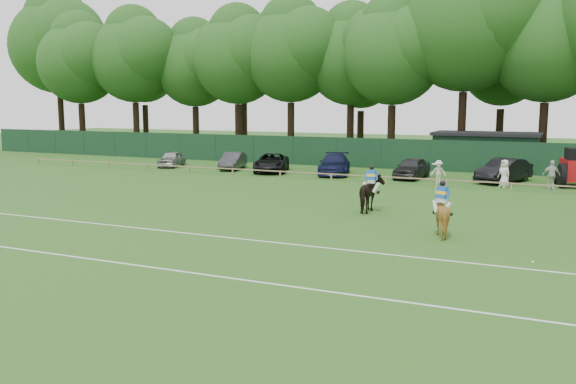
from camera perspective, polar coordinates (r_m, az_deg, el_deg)
The scene contains 21 objects.
ground at distance 25.71m, azimuth -3.81°, elevation -3.91°, with size 160.00×160.00×0.00m, color #1E4C14.
horse_dark at distance 30.77m, azimuth 7.78°, elevation -0.17°, with size 1.00×2.19×1.85m, color black.
horse_chestnut at distance 25.82m, azimuth 14.16°, elevation -2.09°, with size 1.44×1.61×1.78m, color brown.
sedan_silver at distance 53.11m, azimuth -10.82°, elevation 3.07°, with size 1.59×3.95×1.35m, color #9DA0A2.
sedan_grey at distance 50.25m, azimuth -5.18°, elevation 2.92°, with size 1.47×4.22×1.39m, color #313234.
suv_black at distance 48.16m, azimuth -1.56°, elevation 2.75°, with size 2.41×5.23×1.45m, color black.
sedan_navy at distance 46.54m, azimuth 4.37°, elevation 2.59°, with size 2.18×5.37×1.56m, color #111537.
hatch_grey at distance 44.91m, azimuth 11.51°, elevation 2.22°, with size 1.80×4.47×1.52m, color #2A2B2C.
estate_black at distance 44.35m, azimuth 19.54°, elevation 1.90°, with size 1.73×4.97×1.64m, color black.
spectator_left at distance 42.67m, azimuth 13.91°, elevation 1.85°, with size 1.01×0.58×1.56m, color silver.
spectator_mid at distance 41.81m, azimuth 23.42°, elevation 1.47°, with size 1.09×0.45×1.86m, color beige.
spectator_right at distance 41.79m, azimuth 19.57°, elevation 1.64°, with size 0.88×0.57×1.80m, color silver.
rider_dark at distance 30.65m, azimuth 7.81°, elevation 1.30°, with size 0.94×0.40×1.41m.
rider_chestnut at distance 25.68m, azimuth 14.20°, elevation -0.37°, with size 0.91×0.77×2.05m.
polo_ball at distance 22.64m, azimuth 21.92°, elevation -6.10°, with size 0.09×0.09×0.09m, color silver.
pitch_lines at distance 22.78m, azimuth -8.02°, elevation -5.58°, with size 60.00×5.10×0.01m.
pitch_rail at distance 42.13m, azimuth 7.90°, elevation 1.47°, with size 62.10×0.10×0.50m.
perimeter_fence at distance 50.70m, azimuth 10.87°, elevation 3.48°, with size 92.08×0.08×2.50m.
utility_shed at distance 52.57m, azimuth 18.04°, elevation 3.70°, with size 8.40×4.40×3.04m.
tree_row at distance 58.20m, azimuth 14.64°, elevation 2.74°, with size 96.00×12.00×21.00m, color #26561C, non-canonical shape.
tractor at distance 43.63m, azimuth 25.28°, elevation 1.99°, with size 2.63×3.40×2.55m.
Camera 1 is at (11.99, -22.08, 5.48)m, focal length 38.00 mm.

